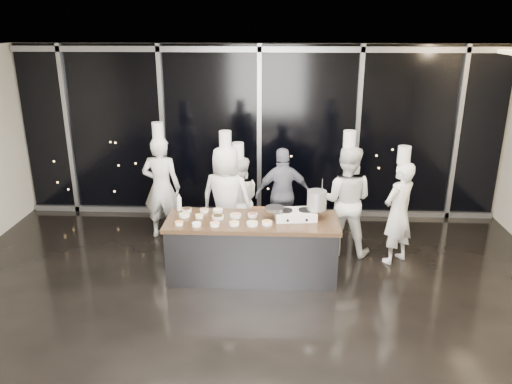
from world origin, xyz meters
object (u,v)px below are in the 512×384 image
(demo_counter, at_px, (252,248))
(chef_side, at_px, (398,211))
(chef_right, at_px, (346,200))
(frying_pan, at_px, (274,209))
(stove, at_px, (295,214))
(chef_far_left, at_px, (162,186))
(chef_center, at_px, (239,201))
(chef_left, at_px, (226,198))
(guest, at_px, (283,194))
(stock_pot, at_px, (317,200))

(demo_counter, distance_m, chef_side, 2.31)
(chef_right, bearing_deg, frying_pan, 51.45)
(stove, bearing_deg, frying_pan, -179.35)
(chef_far_left, relative_size, chef_center, 1.15)
(demo_counter, relative_size, stove, 4.01)
(frying_pan, xyz_separation_m, chef_far_left, (-1.93, 1.35, -0.15))
(chef_left, distance_m, chef_side, 2.69)
(demo_counter, relative_size, chef_right, 1.22)
(chef_far_left, xyz_separation_m, guest, (2.07, 0.01, -0.11))
(stock_pot, relative_size, chef_left, 0.14)
(demo_counter, bearing_deg, frying_pan, 6.52)
(demo_counter, distance_m, chef_left, 1.14)
(frying_pan, height_order, chef_far_left, chef_far_left)
(stove, distance_m, chef_left, 1.39)
(demo_counter, bearing_deg, guest, 72.14)
(chef_center, relative_size, chef_side, 0.94)
(frying_pan, distance_m, guest, 1.39)
(guest, bearing_deg, stove, 88.08)
(stock_pot, bearing_deg, chef_side, 21.17)
(chef_center, distance_m, guest, 0.78)
(chef_center, height_order, chef_side, chef_side)
(stock_pot, xyz_separation_m, chef_side, (1.29, 0.50, -0.34))
(stock_pot, distance_m, chef_far_left, 2.85)
(frying_pan, xyz_separation_m, chef_side, (1.89, 0.56, -0.23))
(frying_pan, distance_m, chef_right, 1.42)
(stove, bearing_deg, chef_side, 12.21)
(stove, distance_m, stock_pot, 0.37)
(frying_pan, distance_m, chef_center, 1.27)
(stock_pot, bearing_deg, chef_center, 139.51)
(chef_side, bearing_deg, frying_pan, -22.10)
(demo_counter, bearing_deg, stock_pot, 6.26)
(chef_center, relative_size, chef_right, 0.87)
(frying_pan, height_order, guest, guest)
(chef_right, relative_size, chef_side, 1.09)
(chef_right, bearing_deg, chef_side, 172.72)
(chef_left, relative_size, chef_center, 1.13)
(stove, xyz_separation_m, chef_left, (-1.08, 0.87, -0.08))
(chef_left, bearing_deg, chef_side, -173.23)
(stock_pot, xyz_separation_m, chef_left, (-1.38, 0.85, -0.29))
(chef_left, bearing_deg, chef_far_left, -6.45)
(frying_pan, height_order, stock_pot, stock_pot)
(stove, distance_m, frying_pan, 0.32)
(guest, bearing_deg, frying_pan, 75.05)
(chef_far_left, xyz_separation_m, chef_side, (3.82, -0.78, -0.08))
(frying_pan, height_order, chef_side, chef_side)
(chef_left, bearing_deg, chef_center, -121.34)
(frying_pan, bearing_deg, chef_right, 31.29)
(stock_pot, relative_size, chef_far_left, 0.14)
(stock_pot, bearing_deg, demo_counter, -173.74)
(guest, xyz_separation_m, chef_side, (1.75, -0.79, 0.03))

